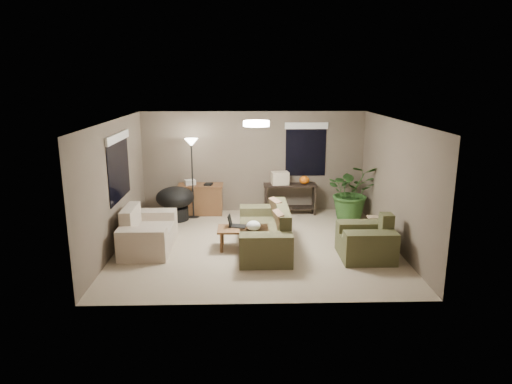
{
  "coord_description": "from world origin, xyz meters",
  "views": [
    {
      "loc": [
        -0.25,
        -8.7,
        3.27
      ],
      "look_at": [
        0.0,
        0.2,
        1.05
      ],
      "focal_mm": 32.0,
      "sensor_mm": 36.0,
      "label": 1
    }
  ],
  "objects_px": {
    "armchair": "(367,242)",
    "console_table": "(290,196)",
    "papasan_chair": "(175,201)",
    "houseplant": "(352,197)",
    "loveseat": "(147,234)",
    "coffee_table": "(243,231)",
    "main_sofa": "(266,234)",
    "desk": "(201,199)",
    "cat_scratching_post": "(372,230)",
    "floor_lamp": "(192,152)"
  },
  "relations": [
    {
      "from": "loveseat",
      "to": "cat_scratching_post",
      "type": "distance_m",
      "value": 4.6
    },
    {
      "from": "papasan_chair",
      "to": "floor_lamp",
      "type": "relative_size",
      "value": 0.49
    },
    {
      "from": "armchair",
      "to": "desk",
      "type": "relative_size",
      "value": 0.91
    },
    {
      "from": "armchair",
      "to": "coffee_table",
      "type": "bearing_deg",
      "value": 166.98
    },
    {
      "from": "houseplant",
      "to": "cat_scratching_post",
      "type": "relative_size",
      "value": 2.68
    },
    {
      "from": "armchair",
      "to": "papasan_chair",
      "type": "relative_size",
      "value": 1.08
    },
    {
      "from": "houseplant",
      "to": "papasan_chair",
      "type": "bearing_deg",
      "value": 179.58
    },
    {
      "from": "loveseat",
      "to": "houseplant",
      "type": "relative_size",
      "value": 1.19
    },
    {
      "from": "floor_lamp",
      "to": "armchair",
      "type": "bearing_deg",
      "value": -37.4
    },
    {
      "from": "loveseat",
      "to": "houseplant",
      "type": "bearing_deg",
      "value": 22.39
    },
    {
      "from": "papasan_chair",
      "to": "console_table",
      "type": "bearing_deg",
      "value": 9.04
    },
    {
      "from": "console_table",
      "to": "cat_scratching_post",
      "type": "xyz_separation_m",
      "value": [
        1.53,
        -1.94,
        -0.22
      ]
    },
    {
      "from": "coffee_table",
      "to": "cat_scratching_post",
      "type": "relative_size",
      "value": 2.0
    },
    {
      "from": "loveseat",
      "to": "desk",
      "type": "distance_m",
      "value": 2.48
    },
    {
      "from": "armchair",
      "to": "loveseat",
      "type": "bearing_deg",
      "value": 171.94
    },
    {
      "from": "main_sofa",
      "to": "houseplant",
      "type": "xyz_separation_m",
      "value": [
        2.13,
        1.89,
        0.23
      ]
    },
    {
      "from": "main_sofa",
      "to": "coffee_table",
      "type": "height_order",
      "value": "main_sofa"
    },
    {
      "from": "armchair",
      "to": "coffee_table",
      "type": "distance_m",
      "value": 2.37
    },
    {
      "from": "cat_scratching_post",
      "to": "main_sofa",
      "type": "bearing_deg",
      "value": -169.34
    },
    {
      "from": "loveseat",
      "to": "houseplant",
      "type": "distance_m",
      "value": 4.85
    },
    {
      "from": "armchair",
      "to": "cat_scratching_post",
      "type": "bearing_deg",
      "value": 68.46
    },
    {
      "from": "houseplant",
      "to": "loveseat",
      "type": "bearing_deg",
      "value": -157.61
    },
    {
      "from": "coffee_table",
      "to": "main_sofa",
      "type": "bearing_deg",
      "value": 1.61
    },
    {
      "from": "loveseat",
      "to": "cat_scratching_post",
      "type": "bearing_deg",
      "value": 4.65
    },
    {
      "from": "floor_lamp",
      "to": "cat_scratching_post",
      "type": "distance_m",
      "value": 4.47
    },
    {
      "from": "main_sofa",
      "to": "loveseat",
      "type": "relative_size",
      "value": 1.38
    },
    {
      "from": "loveseat",
      "to": "armchair",
      "type": "height_order",
      "value": "same"
    },
    {
      "from": "houseplant",
      "to": "coffee_table",
      "type": "bearing_deg",
      "value": -143.6
    },
    {
      "from": "loveseat",
      "to": "papasan_chair",
      "type": "distance_m",
      "value": 1.91
    },
    {
      "from": "coffee_table",
      "to": "houseplant",
      "type": "relative_size",
      "value": 0.74
    },
    {
      "from": "main_sofa",
      "to": "floor_lamp",
      "type": "relative_size",
      "value": 1.15
    },
    {
      "from": "floor_lamp",
      "to": "houseplant",
      "type": "bearing_deg",
      "value": -3.68
    },
    {
      "from": "main_sofa",
      "to": "loveseat",
      "type": "distance_m",
      "value": 2.35
    },
    {
      "from": "main_sofa",
      "to": "papasan_chair",
      "type": "height_order",
      "value": "main_sofa"
    },
    {
      "from": "armchair",
      "to": "desk",
      "type": "distance_m",
      "value": 4.45
    },
    {
      "from": "console_table",
      "to": "main_sofa",
      "type": "bearing_deg",
      "value": -106.65
    },
    {
      "from": "floor_lamp",
      "to": "loveseat",
      "type": "bearing_deg",
      "value": -108.28
    },
    {
      "from": "main_sofa",
      "to": "desk",
      "type": "xyz_separation_m",
      "value": [
        -1.5,
        2.38,
        0.08
      ]
    },
    {
      "from": "armchair",
      "to": "console_table",
      "type": "relative_size",
      "value": 0.77
    },
    {
      "from": "coffee_table",
      "to": "houseplant",
      "type": "height_order",
      "value": "houseplant"
    },
    {
      "from": "papasan_chair",
      "to": "houseplant",
      "type": "height_order",
      "value": "houseplant"
    },
    {
      "from": "desk",
      "to": "floor_lamp",
      "type": "xyz_separation_m",
      "value": [
        -0.16,
        -0.24,
        1.22
      ]
    },
    {
      "from": "coffee_table",
      "to": "papasan_chair",
      "type": "height_order",
      "value": "papasan_chair"
    },
    {
      "from": "armchair",
      "to": "cat_scratching_post",
      "type": "xyz_separation_m",
      "value": [
        0.38,
        0.97,
        -0.08
      ]
    },
    {
      "from": "floor_lamp",
      "to": "console_table",
      "type": "bearing_deg",
      "value": 5.47
    },
    {
      "from": "armchair",
      "to": "desk",
      "type": "bearing_deg",
      "value": 138.87
    },
    {
      "from": "console_table",
      "to": "houseplant",
      "type": "height_order",
      "value": "houseplant"
    },
    {
      "from": "main_sofa",
      "to": "floor_lamp",
      "type": "height_order",
      "value": "floor_lamp"
    },
    {
      "from": "desk",
      "to": "coffee_table",
      "type": "bearing_deg",
      "value": -66.45
    },
    {
      "from": "papasan_chair",
      "to": "houseplant",
      "type": "distance_m",
      "value": 4.19
    }
  ]
}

